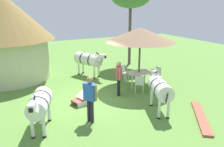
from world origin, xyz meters
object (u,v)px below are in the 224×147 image
object	(u,v)px
patio_chair_west_end	(123,71)
guest_beside_umbrella	(119,75)
patio_chair_near_hut	(139,83)
striped_lounge_chair	(81,99)
zebra_by_umbrella	(160,88)
patio_dining_table	(139,73)
patio_chair_east_end	(157,73)
zebra_toward_hut	(39,104)
standing_watcher	(90,95)
zebra_nearest_camera	(89,60)
thatched_hut	(4,33)
shade_umbrella	(140,35)

from	to	relation	value
patio_chair_west_end	guest_beside_umbrella	bearing A→B (deg)	38.74
patio_chair_near_hut	striped_lounge_chair	xyz separation A→B (m)	(-2.99, 0.01, -0.27)
guest_beside_umbrella	patio_chair_west_end	bearing A→B (deg)	163.62
patio_chair_west_end	zebra_by_umbrella	xyz separation A→B (m)	(-0.66, -4.16, 0.48)
patio_chair_near_hut	zebra_by_umbrella	distance (m)	2.16
patio_chair_west_end	striped_lounge_chair	size ratio (longest dim) A/B	0.97
patio_dining_table	patio_chair_near_hut	size ratio (longest dim) A/B	1.51
patio_dining_table	zebra_by_umbrella	size ratio (longest dim) A/B	0.64
patio_chair_east_end	zebra_by_umbrella	bearing A→B (deg)	146.38
patio_chair_near_hut	guest_beside_umbrella	size ratio (longest dim) A/B	0.55
striped_lounge_chair	zebra_toward_hut	distance (m)	2.54
patio_dining_table	zebra_toward_hut	bearing A→B (deg)	-156.49
patio_chair_east_end	standing_watcher	bearing A→B (deg)	119.62
patio_dining_table	zebra_by_umbrella	bearing A→B (deg)	-107.98
patio_chair_east_end	patio_chair_near_hut	bearing A→B (deg)	120.11
guest_beside_umbrella	zebra_toward_hut	bearing A→B (deg)	-49.22
patio_chair_near_hut	guest_beside_umbrella	xyz separation A→B (m)	(-1.05, 0.18, 0.47)
patio_chair_near_hut	zebra_nearest_camera	distance (m)	3.97
patio_chair_west_end	zebra_nearest_camera	xyz separation A→B (m)	(-1.43, 1.67, 0.49)
patio_chair_near_hut	zebra_toward_hut	distance (m)	5.17
thatched_hut	zebra_toward_hut	xyz separation A→B (m)	(0.55, -6.83, -1.68)
patio_dining_table	zebra_toward_hut	world-z (taller)	zebra_toward_hut
zebra_by_umbrella	shade_umbrella	bearing A→B (deg)	93.66
guest_beside_umbrella	zebra_nearest_camera	world-z (taller)	guest_beside_umbrella
patio_dining_table	patio_chair_west_end	bearing A→B (deg)	106.53
zebra_toward_hut	zebra_by_umbrella	bearing A→B (deg)	-167.73
patio_dining_table	zebra_by_umbrella	world-z (taller)	zebra_by_umbrella
shade_umbrella	zebra_by_umbrella	xyz separation A→B (m)	(-0.99, -3.05, -1.70)
shade_umbrella	patio_dining_table	size ratio (longest dim) A/B	2.64
patio_chair_east_end	thatched_hut	bearing A→B (deg)	60.29
patio_chair_east_end	patio_chair_west_end	world-z (taller)	same
zebra_by_umbrella	patio_chair_east_end	bearing A→B (deg)	76.23
guest_beside_umbrella	zebra_toward_hut	distance (m)	4.22
patio_chair_near_hut	zebra_by_umbrella	bearing A→B (deg)	-69.01
zebra_nearest_camera	patio_dining_table	bearing A→B (deg)	96.62
standing_watcher	zebra_by_umbrella	bearing A→B (deg)	53.67
patio_chair_west_end	striped_lounge_chair	world-z (taller)	patio_chair_west_end
zebra_nearest_camera	patio_chair_west_end	bearing A→B (deg)	104.81
patio_chair_east_end	zebra_by_umbrella	xyz separation A→B (m)	(-2.14, -3.02, 0.48)
patio_chair_near_hut	zebra_nearest_camera	world-z (taller)	zebra_nearest_camera
shade_umbrella	zebra_nearest_camera	bearing A→B (deg)	122.32
guest_beside_umbrella	zebra_by_umbrella	xyz separation A→B (m)	(0.66, -2.25, 0.01)
patio_chair_west_end	zebra_by_umbrella	distance (m)	4.24
thatched_hut	patio_dining_table	xyz separation A→B (m)	(6.10, -4.41, -1.99)
zebra_toward_hut	patio_chair_east_end	bearing A→B (deg)	-140.27
patio_chair_west_end	zebra_by_umbrella	world-z (taller)	zebra_by_umbrella
zebra_nearest_camera	thatched_hut	bearing A→B (deg)	-46.27
patio_chair_east_end	guest_beside_umbrella	distance (m)	2.95
patio_chair_west_end	guest_beside_umbrella	distance (m)	2.37
zebra_by_umbrella	guest_beside_umbrella	bearing A→B (deg)	128.12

